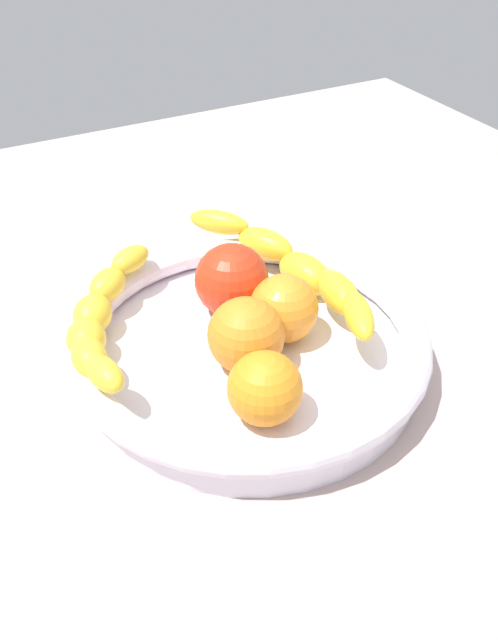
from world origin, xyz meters
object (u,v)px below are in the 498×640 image
fruit_bowl (249,346)px  orange_mid_left (286,311)px  banana_draped_left (99,320)px  tomato_red (232,280)px  orange_mid_right (265,388)px  banana_draped_right (297,268)px  orange_front (246,335)px

fruit_bowl → orange_mid_left: 4.50cm
banana_draped_left → tomato_red: size_ratio=2.77×
orange_mid_right → banana_draped_right: bearing=141.1°
orange_mid_right → tomato_red: size_ratio=0.86×
fruit_bowl → orange_mid_left: (0.46, 3.44, 2.87)cm
orange_mid_left → orange_mid_right: bearing=-39.7°
tomato_red → orange_front: bearing=-18.3°
banana_draped_right → orange_front: size_ratio=4.10×
orange_mid_left → orange_front: bearing=-71.8°
orange_front → tomato_red: (-7.65, 2.54, 0.18)cm
fruit_bowl → tomato_red: tomato_red is taller
fruit_bowl → orange_mid_right: bearing=-19.9°
fruit_bowl → banana_draped_right: bearing=124.0°
orange_mid_right → tomato_red: (-13.78, 4.15, 0.50)cm
banana_draped_left → tomato_red: tomato_red is taller
fruit_bowl → banana_draped_left: 13.14cm
banana_draped_right → orange_mid_left: size_ratio=4.35×
orange_front → orange_mid_right: orange_front is taller
banana_draped_left → orange_mid_right: bearing=30.2°
tomato_red → fruit_bowl: bearing=-12.0°
fruit_bowl → banana_draped_left: size_ratio=1.66×
banana_draped_left → tomato_red: bearing=87.5°
banana_draped_right → orange_mid_right: (13.55, -10.94, 0.08)cm
orange_front → banana_draped_left: bearing=-129.5°
orange_mid_left → tomato_red: (-6.08, -2.25, 0.37)cm
orange_mid_left → fruit_bowl: bearing=-97.6°
fruit_bowl → orange_mid_left: orange_mid_left is taller
banana_draped_right → fruit_bowl: bearing=-56.0°
orange_mid_left → tomato_red: size_ratio=0.89×
orange_mid_right → fruit_bowl: bearing=160.1°
banana_draped_left → orange_front: orange_front is taller
fruit_bowl → tomato_red: bearing=168.0°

